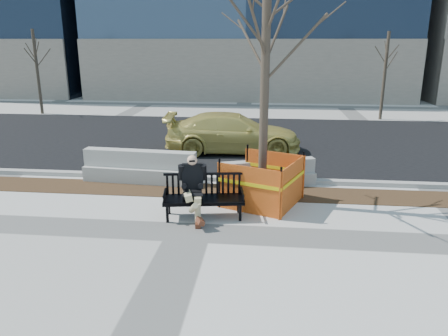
{
  "coord_description": "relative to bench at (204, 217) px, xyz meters",
  "views": [
    {
      "loc": [
        1.6,
        -8.16,
        3.89
      ],
      "look_at": [
        0.59,
        1.43,
        1.02
      ],
      "focal_mm": 34.3,
      "sensor_mm": 36.0,
      "label": 1
    }
  ],
  "objects": [
    {
      "name": "jersey_barrier_left",
      "position": [
        -2.2,
        2.39,
        0.0
      ],
      "size": [
        3.29,
        0.89,
        0.93
      ],
      "primitive_type": null,
      "rotation": [
        0.0,
        0.0,
        -0.07
      ],
      "color": "#ACA9A1",
      "rests_on": "ground"
    },
    {
      "name": "ground",
      "position": [
        -0.19,
        -0.83,
        0.0
      ],
      "size": [
        120.0,
        120.0,
        0.0
      ],
      "primitive_type": "plane",
      "color": "beige",
      "rests_on": "ground"
    },
    {
      "name": "tree_fence",
      "position": [
        1.3,
        1.07,
        0.0
      ],
      "size": [
        3.23,
        3.23,
        6.2
      ],
      "primitive_type": null,
      "rotation": [
        0.0,
        0.0,
        -0.39
      ],
      "color": "orange",
      "rests_on": "ground"
    },
    {
      "name": "curb",
      "position": [
        -0.19,
        2.72,
        0.06
      ],
      "size": [
        60.0,
        0.25,
        0.12
      ],
      "primitive_type": "cube",
      "color": "#9E9B93",
      "rests_on": "ground"
    },
    {
      "name": "far_tree_right",
      "position": [
        7.13,
        13.58,
        0.0
      ],
      "size": [
        1.92,
        1.92,
        4.69
      ],
      "primitive_type": null,
      "rotation": [
        0.0,
        0.0,
        0.11
      ],
      "color": "#45392C",
      "rests_on": "ground"
    },
    {
      "name": "seated_man",
      "position": [
        -0.25,
        0.01,
        0.0
      ],
      "size": [
        0.77,
        1.12,
        1.45
      ],
      "primitive_type": null,
      "rotation": [
        0.0,
        0.0,
        0.15
      ],
      "color": "black",
      "rests_on": "ground"
    },
    {
      "name": "bench",
      "position": [
        0.0,
        0.0,
        0.0
      ],
      "size": [
        1.95,
        0.95,
        1.0
      ],
      "primitive_type": null,
      "rotation": [
        0.0,
        0.0,
        0.15
      ],
      "color": "black",
      "rests_on": "ground"
    },
    {
      "name": "mulch_strip",
      "position": [
        -0.19,
        1.77,
        0.0
      ],
      "size": [
        40.0,
        1.2,
        0.02
      ],
      "primitive_type": "cube",
      "color": "#47301C",
      "rests_on": "ground"
    },
    {
      "name": "asphalt_street",
      "position": [
        -0.19,
        7.97,
        0.0
      ],
      "size": [
        60.0,
        10.4,
        0.01
      ],
      "primitive_type": "cube",
      "color": "black",
      "rests_on": "ground"
    },
    {
      "name": "jersey_barrier_right",
      "position": [
        1.43,
        2.31,
        0.0
      ],
      "size": [
        2.7,
        1.37,
        0.77
      ],
      "primitive_type": null,
      "rotation": [
        0.0,
        0.0,
        0.33
      ],
      "color": "#9E9C94",
      "rests_on": "ground"
    },
    {
      "name": "sedan",
      "position": [
        0.14,
        6.11,
        0.0
      ],
      "size": [
        5.0,
        2.4,
        1.41
      ],
      "primitive_type": "imported",
      "rotation": [
        0.0,
        0.0,
        1.66
      ],
      "color": "#CFBD59",
      "rests_on": "ground"
    },
    {
      "name": "far_tree_left",
      "position": [
        -11.1,
        13.43,
        0.0
      ],
      "size": [
        2.13,
        2.13,
        4.85
      ],
      "primitive_type": null,
      "rotation": [
        0.0,
        0.0,
        0.21
      ],
      "color": "#483B2E",
      "rests_on": "ground"
    }
  ]
}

